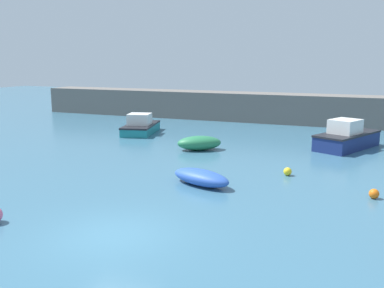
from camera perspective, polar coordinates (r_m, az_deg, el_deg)
The scene contains 8 objects.
ground_plane at distance 14.25m, azimuth -10.49°, elevation -12.22°, with size 120.00×120.00×0.20m, color #38667F.
harbor_breakwater at distance 38.85m, azimuth 11.36°, elevation 4.73°, with size 47.50×3.08×2.54m, color #66605B.
motorboat_grey_hull at distance 28.55m, azimuth 19.92°, elevation 0.80°, with size 3.97×5.44×1.87m.
motorboat_with_cabin at distance 32.64m, azimuth -6.87°, elevation 2.37°, with size 3.07×4.88×1.53m.
rowboat_blue_near at distance 19.12m, azimuth 1.21°, elevation -4.48°, with size 3.26×2.18×0.70m.
open_tender_yellow at distance 26.40m, azimuth 0.98°, elevation 0.13°, with size 3.03×2.59×0.88m.
mooring_buoy_orange at distance 18.83m, azimuth 23.10°, elevation -6.12°, with size 0.40×0.40×0.40m, color orange.
mooring_buoy_yellow at distance 21.20m, azimuth 12.63°, elevation -3.60°, with size 0.40×0.40×0.40m, color yellow.
Camera 1 is at (7.19, -10.95, 5.53)m, focal length 40.00 mm.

